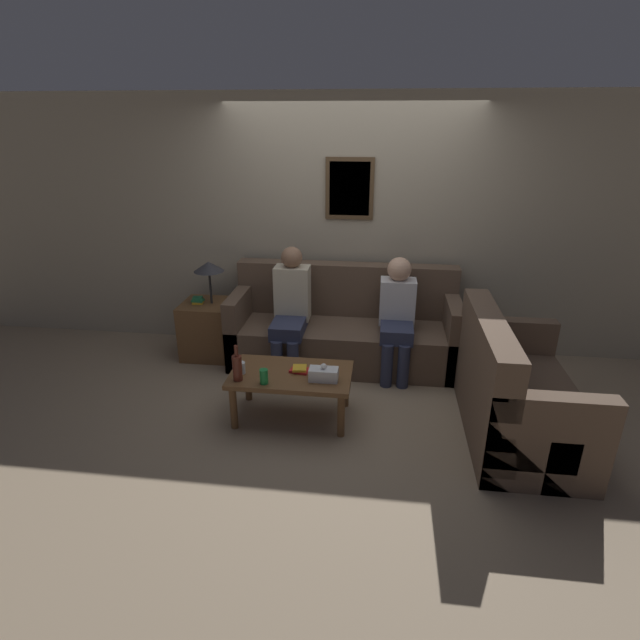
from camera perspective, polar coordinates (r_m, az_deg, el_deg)
name	(u,v)px	position (r m, az deg, el deg)	size (l,w,h in m)	color
ground_plane	(339,382)	(4.82, 2.19, -7.15)	(16.00, 16.00, 0.00)	gray
wall_back	(349,228)	(5.22, 3.33, 10.48)	(9.00, 0.08, 2.60)	#9E937F
couch_main	(344,330)	(5.11, 2.75, -1.17)	(2.26, 0.81, 0.97)	brown
couch_side	(514,396)	(4.22, 21.29, -8.11)	(0.81, 1.44, 0.97)	brown
coffee_table	(291,379)	(4.14, -3.31, -6.76)	(0.99, 0.57, 0.42)	brown
side_table_with_lamp	(208,325)	(5.35, -12.64, -0.60)	(0.50, 0.50, 1.02)	brown
wine_bottle	(237,367)	(4.00, -9.43, -5.33)	(0.08, 0.08, 0.30)	#562319
drinking_glass	(241,368)	(4.13, -9.03, -5.41)	(0.07, 0.07, 0.10)	silver
book_stack	(300,369)	(4.12, -2.34, -5.66)	(0.17, 0.13, 0.04)	red
soda_can	(264,377)	(3.94, -6.43, -6.44)	(0.07, 0.07, 0.12)	#197A38
tissue_box	(324,374)	(3.97, 0.41, -6.19)	(0.23, 0.12, 0.15)	silver
person_left	(291,306)	(4.86, -3.38, 1.58)	(0.34, 0.63, 1.21)	#2D334C
person_right	(397,312)	(4.82, 8.81, 0.87)	(0.34, 0.59, 1.14)	#2D334C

